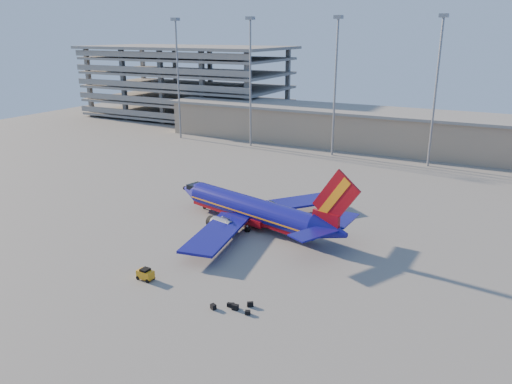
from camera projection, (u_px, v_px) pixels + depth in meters
ground at (253, 230)px, 67.09m from camera, size 220.00×220.00×0.00m
terminal_building at (415, 132)px, 110.33m from camera, size 122.00×16.00×8.50m
parking_garage at (187, 79)px, 153.29m from camera, size 62.00×32.00×21.40m
light_mast_row at (384, 74)px, 98.35m from camera, size 101.60×1.60×28.65m
aircraft_main at (256, 211)px, 67.79m from camera, size 30.39×28.85×10.49m
baggage_tug at (145, 274)px, 53.52m from camera, size 1.87×1.21×1.30m
luggage_pile at (234, 307)px, 47.96m from camera, size 4.03×2.62×0.54m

